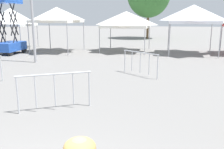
% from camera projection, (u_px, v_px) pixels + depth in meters
% --- Properties ---
extents(canopy_tent_behind_center, '(3.50, 3.50, 3.31)m').
position_uv_depth(canopy_tent_behind_center, '(10.00, 17.00, 20.63)').
color(canopy_tent_behind_center, '#9E9EA3').
rests_on(canopy_tent_behind_center, ground).
extents(canopy_tent_behind_right, '(3.37, 3.37, 3.31)m').
position_uv_depth(canopy_tent_behind_right, '(57.00, 15.00, 18.39)').
color(canopy_tent_behind_right, '#9E9EA3').
rests_on(canopy_tent_behind_right, ground).
extents(canopy_tent_far_left, '(3.57, 3.57, 3.02)m').
position_uv_depth(canopy_tent_far_left, '(126.00, 20.00, 18.76)').
color(canopy_tent_far_left, '#9E9EA3').
rests_on(canopy_tent_far_left, ground).
extents(canopy_tent_far_right, '(3.30, 3.30, 3.43)m').
position_uv_depth(canopy_tent_far_right, '(193.00, 14.00, 17.23)').
color(canopy_tent_far_right, '#9E9EA3').
rests_on(canopy_tent_far_right, ground).
extents(scissor_lift, '(1.41, 2.31, 4.19)m').
position_uv_depth(scissor_lift, '(9.00, 36.00, 17.69)').
color(scissor_lift, black).
rests_on(scissor_lift, ground).
extents(crowd_barrier_mid_lot, '(1.70, 1.31, 1.08)m').
position_uv_depth(crowd_barrier_mid_lot, '(140.00, 59.00, 11.21)').
color(crowd_barrier_mid_lot, '#B7BABF').
rests_on(crowd_barrier_mid_lot, ground).
extents(crowd_barrier_by_lift, '(1.85, 1.08, 1.08)m').
position_uv_depth(crowd_barrier_by_lift, '(55.00, 84.00, 6.99)').
color(crowd_barrier_by_lift, '#B7BABF').
rests_on(crowd_barrier_by_lift, ground).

